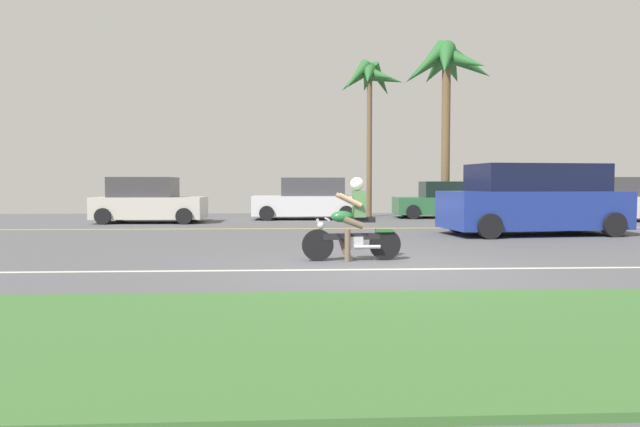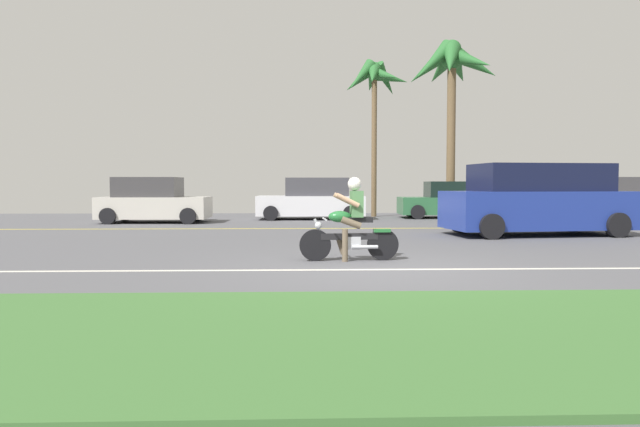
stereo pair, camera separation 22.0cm
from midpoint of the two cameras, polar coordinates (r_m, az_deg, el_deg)
The scene contains 12 objects.
ground at distance 12.29m, azimuth 3.48°, elevation -3.56°, with size 56.00×30.00×0.04m, color #545459.
grass_median at distance 5.39m, azimuth 12.19°, elevation -11.49°, with size 56.00×3.80×0.06m, color #3D6B33.
lane_line_near at distance 9.30m, azimuth 5.60°, elevation -5.51°, with size 50.40×0.12×0.01m, color silver.
lane_line_far at distance 17.78m, azimuth 1.47°, elevation -1.47°, with size 50.40×0.12×0.01m, color yellow.
motorcyclist at distance 10.29m, azimuth 2.63°, elevation -1.18°, with size 1.78×0.58×1.49m.
suv_nearby at distance 16.54m, azimuth 20.05°, elevation 1.23°, with size 5.07×2.64×1.91m.
parked_car_0 at distance 21.32m, azimuth -16.89°, elevation 1.14°, with size 3.81×2.06×1.61m.
parked_car_1 at distance 22.41m, azimuth -1.45°, elevation 1.34°, with size 4.17×1.98×1.61m.
parked_car_2 at distance 23.93m, azimuth 12.17°, elevation 1.24°, with size 4.10×1.98×1.47m.
parked_car_3 at distance 23.65m, azimuth 25.60°, elevation 1.15°, with size 4.19×2.13×1.62m.
palm_tree_0 at distance 24.75m, azimuth 4.74°, elevation 12.71°, with size 2.89×2.99×6.55m.
palm_tree_1 at distance 25.59m, azimuth 12.08°, elevation 13.66°, with size 4.03×4.12×7.38m.
Camera 1 is at (-1.49, -9.13, 1.37)m, focal length 32.35 mm.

